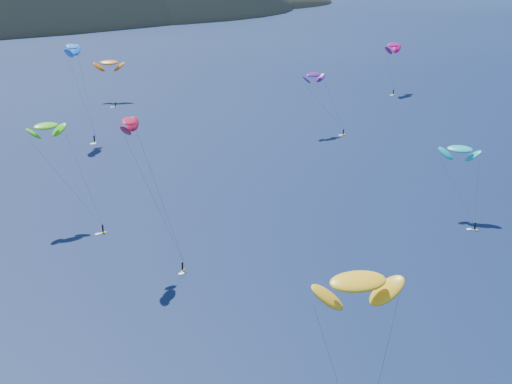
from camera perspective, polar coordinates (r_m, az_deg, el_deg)
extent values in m
ellipsoid|color=#3D3526|center=(615.59, -10.74, 13.01)|extent=(320.00, 220.00, 156.00)
ellipsoid|color=#3D3526|center=(706.10, -2.95, 14.38)|extent=(240.00, 180.00, 84.00)
ellipsoid|color=yellow|center=(78.21, 8.16, -7.11)|extent=(10.87, 7.82, 5.51)
cube|color=yellow|center=(137.38, -12.14, -3.20)|extent=(1.32, 0.44, 0.07)
cylinder|color=black|center=(137.08, -12.16, -2.88)|extent=(0.31, 0.31, 1.39)
sphere|color=#8C6047|center=(136.79, -12.18, -2.56)|extent=(0.23, 0.23, 0.23)
ellipsoid|color=#48D118|center=(138.93, -16.46, 5.09)|extent=(7.35, 3.68, 4.02)
cube|color=yellow|center=(201.83, -12.79, 3.90)|extent=(1.37, 1.59, 0.09)
cylinder|color=black|center=(201.57, -12.81, 4.18)|extent=(0.39, 0.39, 1.76)
sphere|color=#8C6047|center=(201.32, -12.84, 4.46)|extent=(0.29, 0.29, 0.29)
ellipsoid|color=#227FE7|center=(199.40, -14.51, 11.21)|extent=(8.69, 9.59, 4.97)
cube|color=yellow|center=(141.86, 17.08, -2.91)|extent=(1.04, 1.23, 0.07)
cylinder|color=black|center=(141.57, 17.11, -2.61)|extent=(0.30, 0.30, 1.35)
sphere|color=#8C6047|center=(141.30, 17.15, -2.32)|extent=(0.23, 0.23, 0.23)
ellipsoid|color=#0FA6A7|center=(144.65, 16.00, 3.33)|extent=(7.29, 8.17, 4.22)
cube|color=yellow|center=(206.73, 6.99, 4.58)|extent=(1.31, 0.38, 0.07)
cylinder|color=black|center=(206.53, 7.00, 4.80)|extent=(0.31, 0.31, 1.40)
sphere|color=#8C6047|center=(206.33, 7.01, 5.02)|extent=(0.24, 0.24, 0.24)
ellipsoid|color=#561480|center=(204.42, 4.63, 9.34)|extent=(7.42, 3.45, 4.14)
cube|color=yellow|center=(267.60, 10.91, 7.66)|extent=(1.54, 0.94, 0.08)
cylinder|color=black|center=(267.42, 10.93, 7.86)|extent=(0.35, 0.35, 1.59)
sphere|color=#8C6047|center=(267.25, 10.94, 8.05)|extent=(0.27, 0.27, 0.27)
ellipsoid|color=#AE0660|center=(268.92, 10.90, 11.48)|extent=(11.27, 8.14, 5.71)
cube|color=yellow|center=(119.60, -5.89, -6.29)|extent=(1.11, 1.23, 0.07)
cylinder|color=black|center=(119.26, -5.90, -5.93)|extent=(0.30, 0.30, 1.38)
sphere|color=#8C6047|center=(118.93, -5.92, -5.58)|extent=(0.23, 0.23, 0.23)
ellipsoid|color=#B61230|center=(114.45, -10.12, 5.61)|extent=(6.45, 6.92, 3.62)
cube|color=yellow|center=(246.49, -11.17, 6.70)|extent=(1.39, 1.01, 0.08)
cylinder|color=black|center=(246.31, -11.18, 6.89)|extent=(0.32, 0.32, 1.46)
sphere|color=#8C6047|center=(246.14, -11.19, 7.08)|extent=(0.25, 0.25, 0.25)
ellipsoid|color=#CD5D0E|center=(255.60, -11.69, 10.12)|extent=(11.03, 8.95, 5.59)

